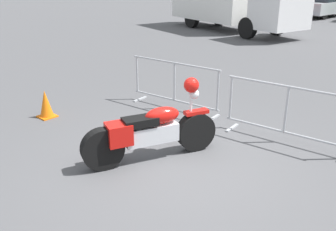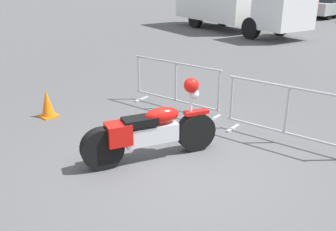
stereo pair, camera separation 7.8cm
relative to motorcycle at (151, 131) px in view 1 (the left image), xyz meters
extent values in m
plane|color=#4C4C4F|center=(0.60, 0.10, -0.50)|extent=(120.00, 120.00, 0.00)
cylinder|color=black|center=(0.33, 0.75, -0.16)|extent=(0.44, 0.70, 0.68)
cylinder|color=black|center=(-0.33, -0.75, -0.16)|extent=(0.44, 0.70, 0.68)
cube|color=silver|center=(0.00, 0.00, -0.06)|extent=(0.59, 0.91, 0.30)
ellipsoid|color=red|center=(0.08, 0.17, 0.24)|extent=(0.49, 0.65, 0.27)
cube|color=black|center=(-0.08, -0.17, 0.20)|extent=(0.49, 0.62, 0.13)
cube|color=red|center=(-0.22, -0.50, 0.05)|extent=(0.46, 0.48, 0.34)
cube|color=red|center=(0.33, 0.75, 0.20)|extent=(0.30, 0.45, 0.06)
cylinder|color=silver|center=(0.28, 0.65, 0.34)|extent=(0.06, 0.06, 0.48)
sphere|color=silver|center=(0.30, 0.70, 0.53)|extent=(0.17, 0.17, 0.17)
sphere|color=red|center=(0.28, 0.65, 0.68)|extent=(0.25, 0.25, 0.25)
cylinder|color=#9EA0A5|center=(-1.31, 2.06, 0.55)|extent=(2.28, 0.25, 0.04)
cylinder|color=#9EA0A5|center=(-1.31, 2.06, -0.30)|extent=(2.28, 0.25, 0.04)
cylinder|color=#9EA0A5|center=(-2.40, 1.96, 0.13)|extent=(0.05, 0.05, 0.85)
cylinder|color=#9EA0A5|center=(-1.31, 2.06, 0.13)|extent=(0.05, 0.05, 0.85)
cylinder|color=#9EA0A5|center=(-0.22, 2.16, 0.13)|extent=(0.05, 0.05, 0.85)
cube|color=#9EA0A5|center=(-2.33, 1.97, -0.48)|extent=(0.10, 0.44, 0.03)
cube|color=#9EA0A5|center=(-0.29, 2.16, -0.48)|extent=(0.10, 0.44, 0.03)
cylinder|color=#9EA0A5|center=(1.31, 2.06, 0.55)|extent=(2.28, 0.25, 0.04)
cylinder|color=#9EA0A5|center=(1.31, 2.06, -0.30)|extent=(2.28, 0.25, 0.04)
cylinder|color=#9EA0A5|center=(0.22, 1.96, 0.13)|extent=(0.05, 0.05, 0.85)
cylinder|color=#9EA0A5|center=(1.31, 2.06, 0.13)|extent=(0.05, 0.05, 0.85)
cube|color=#9EA0A5|center=(0.29, 1.97, -0.48)|extent=(0.10, 0.44, 0.03)
cube|color=silver|center=(-3.82, 11.92, 0.93)|extent=(2.29, 2.57, 1.90)
cylinder|color=black|center=(-4.48, 13.09, -0.02)|extent=(1.00, 0.51, 0.96)
cylinder|color=black|center=(-4.97, 11.22, -0.02)|extent=(1.00, 0.51, 0.96)
cylinder|color=black|center=(-8.56, 14.15, -0.02)|extent=(1.00, 0.51, 0.96)
cylinder|color=black|center=(-9.05, 12.28, -0.02)|extent=(1.00, 0.51, 0.96)
cube|color=tan|center=(-8.71, 22.39, 0.11)|extent=(2.15, 4.46, 0.70)
cylinder|color=black|center=(-9.31, 23.83, -0.18)|extent=(0.28, 0.66, 0.64)
cylinder|color=black|center=(-7.85, 23.69, -0.18)|extent=(0.28, 0.66, 0.64)
cylinder|color=black|center=(-9.58, 21.08, -0.18)|extent=(0.28, 0.66, 0.64)
cylinder|color=black|center=(-8.11, 20.94, -0.18)|extent=(0.28, 0.66, 0.64)
cube|color=#B7BABF|center=(-5.75, 22.21, 0.14)|extent=(2.25, 4.66, 0.73)
cylinder|color=black|center=(-6.38, 23.72, -0.16)|extent=(0.29, 0.69, 0.67)
cylinder|color=black|center=(-6.66, 20.85, -0.16)|extent=(0.29, 0.69, 0.67)
cylinder|color=black|center=(-5.12, 20.70, -0.16)|extent=(0.29, 0.69, 0.67)
cylinder|color=#262838|center=(-5.48, 19.38, -0.07)|extent=(0.28, 0.28, 0.85)
cylinder|color=maroon|center=(-5.48, 19.38, 0.66)|extent=(0.40, 0.40, 0.62)
cube|color=orange|center=(-2.98, -0.16, -0.48)|extent=(0.34, 0.34, 0.03)
cone|color=orange|center=(-2.98, -0.16, -0.19)|extent=(0.28, 0.28, 0.56)
camera|label=1|loc=(3.93, -3.93, 2.43)|focal=40.00mm
camera|label=2|loc=(3.99, -3.87, 2.43)|focal=40.00mm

